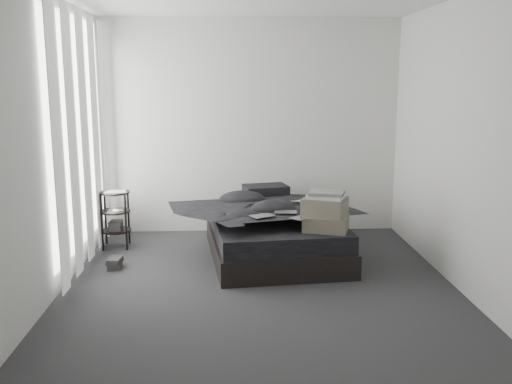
{
  "coord_description": "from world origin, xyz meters",
  "views": [
    {
      "loc": [
        -0.27,
        -4.88,
        1.88
      ],
      "look_at": [
        0.0,
        0.8,
        0.75
      ],
      "focal_mm": 40.0,
      "sensor_mm": 36.0,
      "label": 1
    }
  ],
  "objects_px": {
    "laptop": "(304,196)",
    "side_stand": "(115,220)",
    "bed": "(275,246)",
    "box_lower": "(324,256)"
  },
  "relations": [
    {
      "from": "box_lower",
      "to": "laptop",
      "type": "bearing_deg",
      "value": 102.62
    },
    {
      "from": "bed",
      "to": "box_lower",
      "type": "xyz_separation_m",
      "value": [
        0.45,
        -0.52,
        0.04
      ]
    },
    {
      "from": "bed",
      "to": "side_stand",
      "type": "bearing_deg",
      "value": 159.92
    },
    {
      "from": "laptop",
      "to": "side_stand",
      "type": "bearing_deg",
      "value": -177.98
    },
    {
      "from": "bed",
      "to": "box_lower",
      "type": "bearing_deg",
      "value": -55.36
    },
    {
      "from": "side_stand",
      "to": "bed",
      "type": "bearing_deg",
      "value": -13.76
    },
    {
      "from": "laptop",
      "to": "bed",
      "type": "bearing_deg",
      "value": -154.5
    },
    {
      "from": "laptop",
      "to": "side_stand",
      "type": "xyz_separation_m",
      "value": [
        -2.09,
        0.36,
        -0.33
      ]
    },
    {
      "from": "bed",
      "to": "side_stand",
      "type": "height_order",
      "value": "side_stand"
    },
    {
      "from": "laptop",
      "to": "box_lower",
      "type": "bearing_deg",
      "value": -65.7
    }
  ]
}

